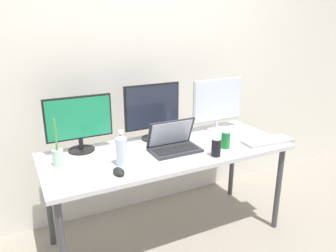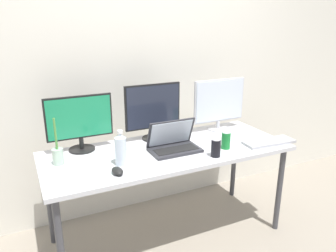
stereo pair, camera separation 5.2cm
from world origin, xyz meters
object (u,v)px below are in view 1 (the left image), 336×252
object	(u,v)px
monitor_right	(218,103)
bamboo_vase	(58,156)
work_desk	(168,157)
keyboard_main	(268,141)
soda_can_by_laptop	(226,140)
water_bottle	(122,150)
monitor_center	(152,110)
soda_can_near_keyboard	(216,148)
monitor_left	(79,122)
laptop_silver	(173,143)
mouse_by_keyboard	(119,171)

from	to	relation	value
monitor_right	bamboo_vase	distance (m)	1.37
work_desk	keyboard_main	bearing A→B (deg)	-16.25
monitor_right	soda_can_by_laptop	bearing A→B (deg)	-116.42
monitor_right	water_bottle	xyz separation A→B (m)	(-0.98, -0.34, -0.12)
monitor_center	monitor_right	distance (m)	0.60
soda_can_near_keyboard	soda_can_by_laptop	xyz separation A→B (m)	(0.15, 0.09, 0.00)
monitor_center	keyboard_main	size ratio (longest dim) A/B	1.11
monitor_left	soda_can_near_keyboard	size ratio (longest dim) A/B	3.74
monitor_right	laptop_silver	xyz separation A→B (m)	(-0.56, -0.26, -0.18)
work_desk	soda_can_by_laptop	world-z (taller)	soda_can_by_laptop
mouse_by_keyboard	monitor_center	bearing A→B (deg)	42.93
monitor_left	bamboo_vase	world-z (taller)	monitor_left
soda_can_by_laptop	keyboard_main	bearing A→B (deg)	-8.60
monitor_right	mouse_by_keyboard	xyz separation A→B (m)	(-1.04, -0.46, -0.21)
work_desk	bamboo_vase	world-z (taller)	bamboo_vase
keyboard_main	bamboo_vase	distance (m)	1.55
soda_can_near_keyboard	water_bottle	bearing A→B (deg)	166.67
work_desk	soda_can_near_keyboard	size ratio (longest dim) A/B	14.30
soda_can_near_keyboard	soda_can_by_laptop	bearing A→B (deg)	32.17
laptop_silver	keyboard_main	world-z (taller)	laptop_silver
monitor_left	soda_can_by_laptop	size ratio (longest dim) A/B	3.74
work_desk	mouse_by_keyboard	bearing A→B (deg)	-153.30
keyboard_main	soda_can_near_keyboard	world-z (taller)	soda_can_near_keyboard
keyboard_main	mouse_by_keyboard	xyz separation A→B (m)	(-1.21, -0.01, 0.01)
work_desk	bamboo_vase	distance (m)	0.78
laptop_silver	bamboo_vase	xyz separation A→B (m)	(-0.79, 0.11, 0.01)
laptop_silver	mouse_by_keyboard	distance (m)	0.52
mouse_by_keyboard	soda_can_near_keyboard	xyz separation A→B (m)	(0.70, -0.03, 0.04)
keyboard_main	monitor_center	bearing A→B (deg)	152.13
keyboard_main	soda_can_near_keyboard	size ratio (longest dim) A/B	3.23
keyboard_main	mouse_by_keyboard	size ratio (longest dim) A/B	3.76
bamboo_vase	mouse_by_keyboard	bearing A→B (deg)	-44.61
soda_can_near_keyboard	bamboo_vase	distance (m)	1.06
monitor_left	bamboo_vase	bearing A→B (deg)	-136.20
monitor_center	keyboard_main	world-z (taller)	monitor_center
soda_can_by_laptop	bamboo_vase	xyz separation A→B (m)	(-1.15, 0.24, 0.00)
keyboard_main	water_bottle	xyz separation A→B (m)	(-1.15, 0.11, 0.10)
work_desk	monitor_right	world-z (taller)	monitor_right
monitor_left	monitor_center	bearing A→B (deg)	-0.74
mouse_by_keyboard	soda_can_near_keyboard	bearing A→B (deg)	-6.69
laptop_silver	keyboard_main	distance (m)	0.75
monitor_left	laptop_silver	bearing A→B (deg)	-25.51
keyboard_main	bamboo_vase	world-z (taller)	bamboo_vase
monitor_left	soda_can_near_keyboard	bearing A→B (deg)	-32.26
monitor_center	work_desk	bearing A→B (deg)	-87.57
laptop_silver	bamboo_vase	distance (m)	0.80
soda_can_near_keyboard	bamboo_vase	world-z (taller)	bamboo_vase
water_bottle	bamboo_vase	size ratio (longest dim) A/B	0.75
monitor_left	keyboard_main	world-z (taller)	monitor_left
laptop_silver	water_bottle	bearing A→B (deg)	-169.45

